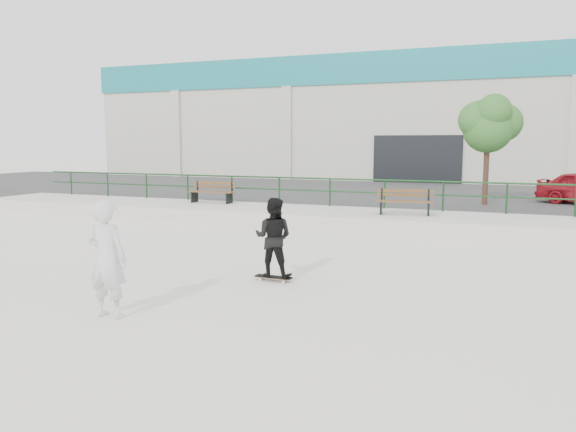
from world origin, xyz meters
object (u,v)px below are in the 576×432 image
at_px(skateboard, 274,277).
at_px(seated_skater, 107,259).
at_px(standing_skater, 273,237).
at_px(tree, 489,123).
at_px(bench_left, 212,192).
at_px(bench_right, 405,202).

distance_m(skateboard, seated_skater, 3.64).
xyz_separation_m(standing_skater, seated_skater, (-1.53, -3.19, 0.05)).
relative_size(tree, standing_skater, 2.49).
distance_m(bench_left, skateboard, 10.62).
xyz_separation_m(skateboard, standing_skater, (0.00, 0.00, 0.83)).
bearing_deg(skateboard, bench_left, 127.48).
height_order(bench_left, tree, tree).
bearing_deg(bench_right, bench_left, 164.88).
xyz_separation_m(bench_left, standing_skater, (6.26, -8.54, -0.00)).
xyz_separation_m(bench_left, seated_skater, (4.73, -11.73, 0.05)).
height_order(standing_skater, seated_skater, seated_skater).
distance_m(bench_left, seated_skater, 12.64).
relative_size(bench_right, skateboard, 2.36).
xyz_separation_m(bench_left, tree, (9.80, 3.27, 2.62)).
height_order(bench_left, skateboard, bench_left).
bearing_deg(bench_right, standing_skater, -108.42).
bearing_deg(tree, seated_skater, -108.69).
bearing_deg(bench_right, seated_skater, -113.52).
relative_size(bench_right, standing_skater, 1.14).
bearing_deg(standing_skater, bench_left, -59.33).
height_order(bench_left, bench_right, same).
relative_size(bench_left, seated_skater, 0.94).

